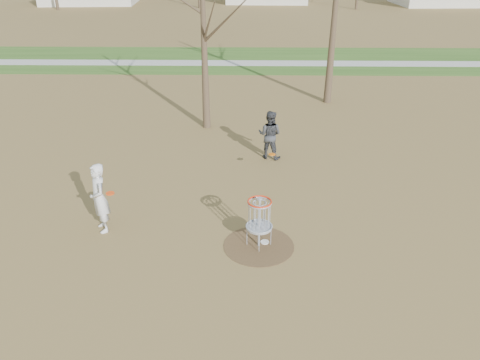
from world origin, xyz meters
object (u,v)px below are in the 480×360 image
object	(u,v)px
disc_grounded	(265,242)
player_standing	(99,198)
disc_golf_basket	(259,215)
player_throwing	(270,135)

from	to	relation	value
disc_grounded	player_standing	bearing A→B (deg)	172.63
disc_grounded	disc_golf_basket	world-z (taller)	disc_golf_basket
player_standing	disc_grounded	size ratio (longest dim) A/B	8.62
disc_golf_basket	player_throwing	bearing A→B (deg)	85.10
disc_golf_basket	player_standing	bearing A→B (deg)	170.49
player_standing	player_throwing	size ratio (longest dim) A/B	1.10
player_standing	disc_grounded	distance (m)	4.42
player_throwing	disc_golf_basket	xyz separation A→B (m)	(-0.47, -5.46, 0.05)
player_standing	player_throwing	xyz separation A→B (m)	(4.59, 4.77, -0.08)
player_throwing	disc_grounded	bearing A→B (deg)	106.33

